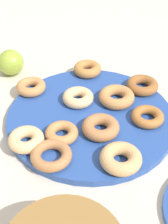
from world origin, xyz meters
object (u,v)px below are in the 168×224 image
at_px(donut_0, 62,133).
at_px(donut_7, 78,97).
at_px(donut_4, 87,69).
at_px(donut_plate, 90,117).
at_px(donut_6, 117,97).
at_px(donut_9, 31,87).
at_px(donut_3, 142,85).
at_px(donut_8, 51,155).
at_px(apple, 11,63).
at_px(donut_1, 121,158).
at_px(donut_5, 26,140).
at_px(donut_10, 101,127).
at_px(donut_2, 148,117).

bearing_deg(donut_0, donut_7, -72.31).
distance_m(donut_0, donut_4, 0.28).
relative_size(donut_plate, donut_6, 4.50).
bearing_deg(donut_plate, donut_9, 0.46).
height_order(donut_0, donut_4, donut_4).
xyz_separation_m(donut_3, donut_8, (0.05, 0.34, -0.00)).
relative_size(donut_4, apple, 1.05).
height_order(donut_1, donut_7, donut_1).
bearing_deg(donut_7, donut_3, -129.62).
bearing_deg(donut_5, apple, -41.84).
xyz_separation_m(donut_plate, donut_5, (0.07, 0.17, 0.02)).
xyz_separation_m(donut_1, donut_4, (0.25, -0.26, -0.00)).
relative_size(donut_plate, donut_3, 4.83).
distance_m(donut_9, apple, 0.14).
bearing_deg(donut_1, donut_5, 17.14).
height_order(donut_5, donut_10, same).
height_order(donut_2, apple, apple).
bearing_deg(donut_7, donut_1, 146.13).
height_order(donut_1, donut_9, donut_1).
distance_m(donut_0, donut_3, 0.28).
xyz_separation_m(donut_9, donut_10, (-0.24, 0.04, 0.00)).
relative_size(donut_1, donut_4, 1.11).
xyz_separation_m(donut_0, donut_4, (0.09, -0.26, 0.00)).
bearing_deg(donut_8, donut_9, -40.61).
relative_size(donut_1, donut_9, 1.12).
bearing_deg(donut_7, donut_9, 12.42).
height_order(donut_plate, donut_6, donut_6).
bearing_deg(apple, donut_3, -163.15).
distance_m(donut_0, donut_1, 0.15).
height_order(donut_6, apple, apple).
xyz_separation_m(donut_3, donut_7, (0.12, 0.14, 0.00)).
bearing_deg(donut_10, donut_3, -92.37).
xyz_separation_m(donut_4, apple, (0.21, 0.10, 0.01)).
height_order(donut_3, donut_10, donut_10).
bearing_deg(donut_7, apple, -6.17).
relative_size(donut_3, donut_4, 1.07).
bearing_deg(donut_5, donut_1, -162.86).
bearing_deg(donut_4, donut_10, 129.15).
bearing_deg(donut_3, donut_4, 3.94).
height_order(donut_6, donut_10, same).
bearing_deg(donut_2, donut_6, -14.86).
relative_size(donut_5, donut_7, 1.00).
relative_size(donut_1, apple, 1.17).
xyz_separation_m(donut_10, apple, (0.37, -0.10, 0.01)).
height_order(donut_plate, donut_0, donut_0).
relative_size(donut_2, donut_3, 0.92).
bearing_deg(donut_2, donut_0, 48.45).
height_order(donut_8, donut_9, donut_9).
height_order(donut_0, donut_6, donut_6).
relative_size(donut_6, apple, 1.21).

